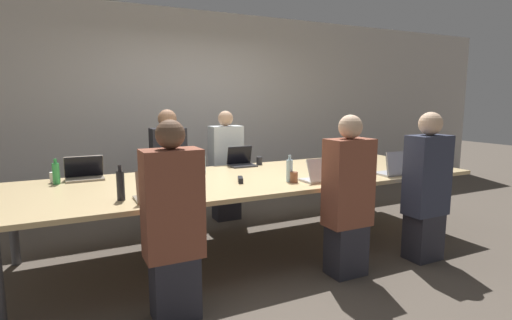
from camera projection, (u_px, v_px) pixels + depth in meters
The scene contains 23 objects.
ground_plane at pixel (250, 247), 4.20m from camera, with size 24.00×24.00×0.00m, color brown.
curtain_wall at pixel (189, 109), 5.82m from camera, with size 12.00×0.06×2.80m.
conference_table at pixel (250, 181), 4.09m from camera, with size 4.69×1.55×0.76m.
laptop_near_midright at pixel (322, 175), 3.82m from camera, with size 0.36×0.23×0.23m.
person_near_midright at pixel (348, 199), 3.46m from camera, with size 0.40×0.24×1.41m.
cup_near_midright at pixel (294, 177), 3.78m from camera, with size 0.07×0.07×0.10m.
bottle_near_midright at pixel (289, 170), 3.82m from camera, with size 0.06×0.06×0.26m.
laptop_near_right at pixel (395, 168), 4.15m from camera, with size 0.33×0.25×0.25m.
person_near_right at pixel (426, 189), 3.80m from camera, with size 0.40×0.24×1.43m.
laptop_near_left at pixel (158, 191), 3.10m from camera, with size 0.34×0.24×0.25m.
person_near_left at pixel (173, 225), 2.75m from camera, with size 0.40×0.24×1.41m.
bottle_near_left at pixel (121, 185), 3.11m from camera, with size 0.06×0.06×0.28m.
laptop_far_left at pixel (84, 173), 3.92m from camera, with size 0.36×0.23×0.23m.
cup_far_left at pixel (55, 177), 3.78m from camera, with size 0.09×0.09×0.10m.
bottle_far_left at pixel (56, 173), 3.70m from camera, with size 0.06×0.06×0.24m.
laptop_far_center at pixel (241, 160), 4.73m from camera, with size 0.31×0.23×0.23m.
person_far_center at pixel (226, 168), 5.11m from camera, with size 0.40×0.24×1.40m.
cup_far_center at pixel (259, 161), 4.82m from camera, with size 0.07×0.07×0.10m.
laptop_far_midleft at pixel (173, 167), 4.28m from camera, with size 0.35×0.22×0.23m.
person_far_midleft at pixel (169, 171), 4.75m from camera, with size 0.40×0.24×1.43m.
cup_far_midleft at pixel (200, 169), 4.32m from camera, with size 0.09×0.09×0.08m.
bottle_far_midleft at pixel (202, 163), 4.28m from camera, with size 0.07×0.07×0.24m.
stapler at pixel (240, 180), 3.79m from camera, with size 0.09×0.16×0.05m.
Camera 1 is at (-1.73, -3.62, 1.54)m, focal length 28.00 mm.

